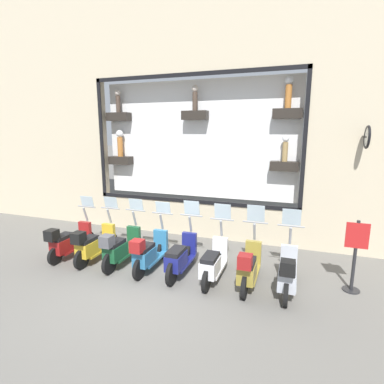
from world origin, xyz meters
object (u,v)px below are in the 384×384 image
at_px(scooter_teal_4, 149,252).
at_px(scooter_yellow_6, 93,244).
at_px(scooter_olive_1, 249,267).
at_px(shop_sign_post, 355,254).
at_px(scooter_red_7, 68,241).
at_px(scooter_silver_0, 288,273).
at_px(scooter_green_5, 120,248).
at_px(scooter_white_2, 213,263).
at_px(scooter_navy_3, 180,257).

height_order(scooter_teal_4, scooter_yellow_6, scooter_yellow_6).
height_order(scooter_olive_1, shop_sign_post, scooter_olive_1).
bearing_deg(scooter_red_7, scooter_silver_0, -89.90).
relative_size(scooter_green_5, scooter_yellow_6, 1.00).
bearing_deg(scooter_green_5, scooter_olive_1, -90.02).
bearing_deg(scooter_white_2, shop_sign_post, -79.90).
bearing_deg(scooter_green_5, scooter_yellow_6, 90.29).
distance_m(scooter_olive_1, scooter_teal_4, 2.47).
xyz_separation_m(scooter_silver_0, scooter_white_2, (0.06, 1.64, -0.04)).
bearing_deg(scooter_silver_0, scooter_olive_1, 89.88).
relative_size(scooter_teal_4, shop_sign_post, 1.13).
height_order(scooter_olive_1, scooter_red_7, scooter_olive_1).
bearing_deg(scooter_red_7, scooter_white_2, -89.03).
height_order(scooter_olive_1, scooter_white_2, scooter_olive_1).
distance_m(scooter_navy_3, shop_sign_post, 3.86).
relative_size(scooter_silver_0, scooter_teal_4, 1.00).
xyz_separation_m(scooter_white_2, scooter_teal_4, (-0.06, 1.64, 0.04)).
bearing_deg(scooter_silver_0, scooter_green_5, 89.96).
xyz_separation_m(scooter_white_2, scooter_navy_3, (0.00, 0.82, 0.02)).
distance_m(scooter_navy_3, scooter_green_5, 1.65).
relative_size(scooter_navy_3, scooter_teal_4, 1.00).
bearing_deg(scooter_silver_0, shop_sign_post, -66.09).
height_order(scooter_silver_0, scooter_red_7, scooter_silver_0).
distance_m(scooter_green_5, scooter_yellow_6, 0.82).
distance_m(scooter_white_2, scooter_green_5, 2.47).
distance_m(scooter_silver_0, scooter_teal_4, 3.29).
bearing_deg(scooter_olive_1, shop_sign_post, -74.71).
bearing_deg(scooter_silver_0, scooter_yellow_6, 90.01).
bearing_deg(scooter_navy_3, scooter_yellow_6, 91.53).
xyz_separation_m(scooter_olive_1, scooter_red_7, (-0.01, 4.93, -0.02)).
xyz_separation_m(scooter_olive_1, scooter_green_5, (0.00, 3.29, 0.00)).
relative_size(scooter_silver_0, scooter_olive_1, 1.00).
height_order(scooter_silver_0, shop_sign_post, scooter_silver_0).
bearing_deg(scooter_navy_3, scooter_teal_4, 94.60).
bearing_deg(scooter_red_7, scooter_green_5, -89.56).
distance_m(scooter_silver_0, scooter_olive_1, 0.82).
xyz_separation_m(scooter_white_2, scooter_green_5, (-0.06, 2.47, 0.05)).
bearing_deg(scooter_navy_3, scooter_silver_0, -91.51).
xyz_separation_m(scooter_olive_1, scooter_yellow_6, (-0.00, 4.11, -0.00)).
relative_size(scooter_teal_4, scooter_red_7, 1.01).
bearing_deg(scooter_navy_3, scooter_olive_1, -92.20).
bearing_deg(scooter_teal_4, scooter_silver_0, -89.98).
height_order(scooter_navy_3, shop_sign_post, scooter_navy_3).
height_order(scooter_navy_3, scooter_green_5, scooter_navy_3).
bearing_deg(scooter_navy_3, shop_sign_post, -82.12).
distance_m(scooter_olive_1, scooter_white_2, 0.83).
xyz_separation_m(scooter_silver_0, scooter_teal_4, (-0.00, 3.29, -0.00)).
xyz_separation_m(scooter_olive_1, scooter_white_2, (0.06, 0.82, -0.05)).
distance_m(scooter_red_7, shop_sign_post, 7.12).
bearing_deg(scooter_green_5, scooter_silver_0, -90.04).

